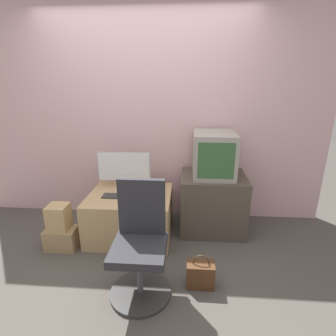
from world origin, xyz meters
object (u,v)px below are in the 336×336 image
mouse (134,197)px  cardboard_box_lower (62,238)px  crt_tv (214,154)px  office_chair (140,248)px  keyboard (117,196)px  main_monitor (124,170)px  handbag (200,274)px

mouse → cardboard_box_lower: mouse is taller
crt_tv → office_chair: crt_tv is taller
keyboard → crt_tv: crt_tv is taller
main_monitor → crt_tv: 1.05m
crt_tv → handbag: 1.28m
office_chair → keyboard: bearing=117.0°
crt_tv → cardboard_box_lower: (-1.61, -0.53, -0.81)m
keyboard → mouse: size_ratio=5.18×
office_chair → handbag: 0.59m
mouse → main_monitor: bearing=119.9°
keyboard → mouse: 0.20m
main_monitor → office_chair: 1.15m
keyboard → mouse: (0.20, -0.02, 0.01)m
mouse → office_chair: size_ratio=0.06×
main_monitor → cardboard_box_lower: (-0.59, -0.52, -0.61)m
cardboard_box_lower → main_monitor: bearing=41.6°
mouse → handbag: (0.69, -0.66, -0.41)m
main_monitor → handbag: size_ratio=2.00×
keyboard → handbag: (0.89, -0.68, -0.40)m
keyboard → office_chair: bearing=-63.0°
cardboard_box_lower → mouse: bearing=16.0°
main_monitor → crt_tv: crt_tv is taller
handbag → keyboard: bearing=142.7°
handbag → main_monitor: bearing=132.1°
main_monitor → office_chair: office_chair is taller
keyboard → office_chair: 0.86m
office_chair → crt_tv: bearing=57.8°
crt_tv → office_chair: size_ratio=0.54×
crt_tv → office_chair: bearing=-122.2°
mouse → crt_tv: size_ratio=0.11×
keyboard → cardboard_box_lower: keyboard is taller
main_monitor → office_chair: size_ratio=0.65×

